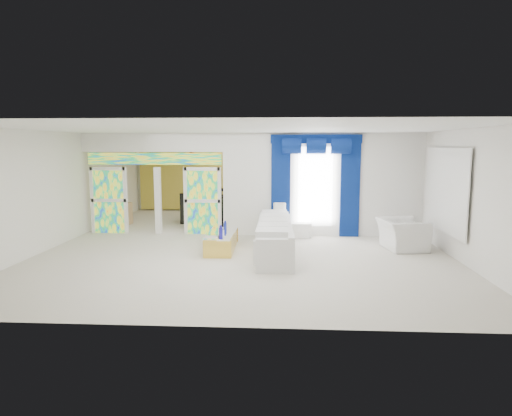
# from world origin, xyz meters

# --- Properties ---
(floor) EXTENTS (12.00, 12.00, 0.00)m
(floor) POSITION_xyz_m (0.00, 0.00, 0.00)
(floor) COLOR #B7AF9E
(floor) RESTS_ON ground
(dividing_wall) EXTENTS (5.70, 0.18, 3.00)m
(dividing_wall) POSITION_xyz_m (2.15, 1.00, 1.50)
(dividing_wall) COLOR white
(dividing_wall) RESTS_ON ground
(dividing_header) EXTENTS (4.30, 0.18, 0.55)m
(dividing_header) POSITION_xyz_m (-2.85, 1.00, 2.73)
(dividing_header) COLOR white
(dividing_header) RESTS_ON dividing_wall
(stained_panel_left) EXTENTS (0.95, 0.04, 2.00)m
(stained_panel_left) POSITION_xyz_m (-4.28, 1.00, 1.00)
(stained_panel_left) COLOR #994C3F
(stained_panel_left) RESTS_ON ground
(stained_panel_right) EXTENTS (0.95, 0.04, 2.00)m
(stained_panel_right) POSITION_xyz_m (-1.42, 1.00, 1.00)
(stained_panel_right) COLOR #994C3F
(stained_panel_right) RESTS_ON ground
(stained_transom) EXTENTS (4.00, 0.05, 0.35)m
(stained_transom) POSITION_xyz_m (-2.85, 1.00, 2.25)
(stained_transom) COLOR #994C3F
(stained_transom) RESTS_ON dividing_header
(window_pane) EXTENTS (1.00, 0.02, 2.30)m
(window_pane) POSITION_xyz_m (1.90, 0.90, 1.45)
(window_pane) COLOR white
(window_pane) RESTS_ON dividing_wall
(blue_drape_left) EXTENTS (0.55, 0.10, 2.80)m
(blue_drape_left) POSITION_xyz_m (0.90, 0.87, 1.40)
(blue_drape_left) COLOR #031347
(blue_drape_left) RESTS_ON ground
(blue_drape_right) EXTENTS (0.55, 0.10, 2.80)m
(blue_drape_right) POSITION_xyz_m (2.90, 0.87, 1.40)
(blue_drape_right) COLOR #031347
(blue_drape_right) RESTS_ON ground
(blue_pelmet) EXTENTS (2.60, 0.12, 0.25)m
(blue_pelmet) POSITION_xyz_m (1.90, 0.87, 2.82)
(blue_pelmet) COLOR #031347
(blue_pelmet) RESTS_ON dividing_wall
(wall_mirror) EXTENTS (0.04, 2.70, 1.90)m
(wall_mirror) POSITION_xyz_m (4.94, -1.00, 1.55)
(wall_mirror) COLOR white
(wall_mirror) RESTS_ON ground
(gold_curtains) EXTENTS (9.70, 0.12, 2.90)m
(gold_curtains) POSITION_xyz_m (0.00, 5.90, 1.50)
(gold_curtains) COLOR gold
(gold_curtains) RESTS_ON ground
(white_sofa) EXTENTS (0.91, 3.82, 0.72)m
(white_sofa) POSITION_xyz_m (0.76, -1.30, 0.36)
(white_sofa) COLOR silver
(white_sofa) RESTS_ON ground
(coffee_table) EXTENTS (0.70, 1.98, 0.44)m
(coffee_table) POSITION_xyz_m (-0.59, -1.00, 0.22)
(coffee_table) COLOR gold
(coffee_table) RESTS_ON ground
(console_table) EXTENTS (1.25, 0.45, 0.41)m
(console_table) POSITION_xyz_m (1.17, 0.70, 0.21)
(console_table) COLOR white
(console_table) RESTS_ON ground
(table_lamp) EXTENTS (0.36, 0.36, 0.58)m
(table_lamp) POSITION_xyz_m (0.87, 0.70, 0.70)
(table_lamp) COLOR silver
(table_lamp) RESTS_ON console_table
(armchair) EXTENTS (1.20, 1.33, 0.77)m
(armchair) POSITION_xyz_m (4.01, -0.73, 0.38)
(armchair) COLOR silver
(armchair) RESTS_ON ground
(grand_piano) EXTENTS (1.92, 2.32, 1.05)m
(grand_piano) POSITION_xyz_m (-1.54, 3.53, 0.52)
(grand_piano) COLOR black
(grand_piano) RESTS_ON ground
(piano_bench) EXTENTS (0.99, 0.52, 0.31)m
(piano_bench) POSITION_xyz_m (-1.54, 1.93, 0.16)
(piano_bench) COLOR black
(piano_bench) RESTS_ON ground
(tv_console) EXTENTS (0.52, 0.48, 0.73)m
(tv_console) POSITION_xyz_m (-4.41, 2.53, 0.36)
(tv_console) COLOR tan
(tv_console) RESTS_ON ground
(chandelier) EXTENTS (0.60, 0.60, 0.60)m
(chandelier) POSITION_xyz_m (-2.30, 3.40, 2.65)
(chandelier) COLOR gold
(chandelier) RESTS_ON ceiling
(decanters) EXTENTS (0.12, 1.15, 0.23)m
(decanters) POSITION_xyz_m (-0.54, -1.25, 0.53)
(decanters) COLOR #191592
(decanters) RESTS_ON coffee_table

